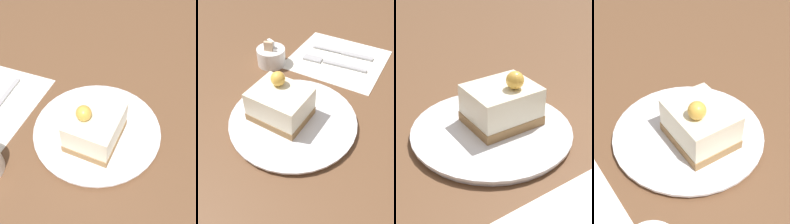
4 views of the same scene
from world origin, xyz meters
The scene contains 3 objects.
ground_plane centered at (0.00, 0.00, 0.00)m, with size 4.00×4.00×0.00m, color brown.
plate centered at (0.01, 0.02, 0.01)m, with size 0.24×0.24×0.01m.
cake_slice centered at (0.01, 0.04, 0.04)m, with size 0.09×0.11×0.09m.
Camera 4 is at (0.21, 0.31, 0.36)m, focal length 50.00 mm.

